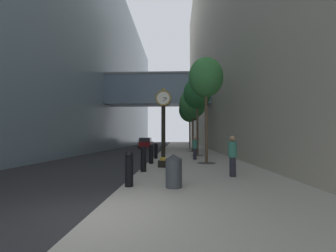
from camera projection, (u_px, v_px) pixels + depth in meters
ground_plane at (163, 150)px, 31.85m from camera, size 110.00×110.00×0.00m
sidewalk_right at (185, 148)px, 34.73m from camera, size 6.16×80.00×0.14m
building_block_left at (88, 61)px, 35.88m from camera, size 22.88×80.00×26.94m
building_block_right at (235, 22)px, 35.37m from camera, size 9.00×80.00×38.18m
street_clock at (163, 123)px, 12.61m from camera, size 0.84×0.55×4.26m
bollard_nearest at (129, 168)px, 7.57m from camera, size 0.28×0.28×1.16m
bollard_second at (143, 158)px, 10.85m from camera, size 0.28×0.28×1.16m
bollard_third at (151, 154)px, 14.12m from camera, size 0.28×0.28×1.16m
bollard_fourth at (156, 150)px, 17.40m from camera, size 0.28×0.28×1.16m
street_tree_near at (206, 78)px, 14.59m from camera, size 2.15×2.15×6.56m
street_tree_mid_near at (197, 94)px, 20.59m from camera, size 2.42×2.42×6.86m
street_tree_mid_far at (193, 104)px, 26.58m from camera, size 2.98×2.98×7.11m
street_tree_far at (190, 110)px, 32.57m from camera, size 2.98×2.98×7.13m
trash_bin at (174, 170)px, 7.42m from camera, size 0.53×0.53×1.05m
pedestrian_walking at (233, 155)px, 9.48m from camera, size 0.36×0.36×1.65m
pedestrian_by_clock at (195, 147)px, 16.79m from camera, size 0.36×0.36×1.64m
car_red_near at (146, 143)px, 37.54m from camera, size 1.98×4.52×1.67m
car_white_mid at (144, 142)px, 44.11m from camera, size 2.14×4.48×1.56m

